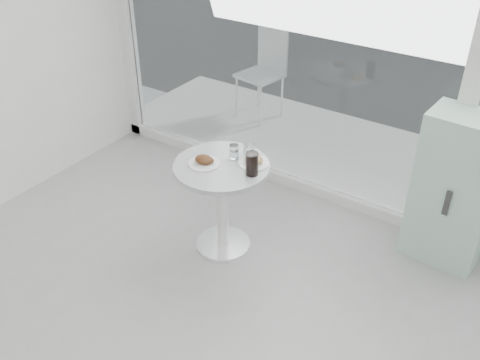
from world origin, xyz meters
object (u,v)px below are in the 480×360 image
Objects in this scene: water_tumbler_a at (234,152)px; main_table at (222,189)px; water_tumbler_b at (249,152)px; cola_glass at (252,164)px; mint_cabinet at (455,190)px; plate_fritter at (205,161)px; patio_chair at (265,67)px; plate_donut at (254,161)px.

main_table is at bearing -101.00° from water_tumbler_a.
cola_glass reaches higher than water_tumbler_b.
mint_cabinet is 10.77× the size of water_tumbler_a.
main_table is 0.28m from plate_fritter.
patio_chair is (-0.96, 2.19, 0.07)m from main_table.
plate_donut is at bearing 37.02° from main_table.
main_table is at bearing -55.35° from patio_chair.
main_table is 0.35m from water_tumbler_b.
water_tumbler_a is 0.11m from water_tumbler_b.
cola_glass is (0.07, -0.13, 0.06)m from plate_donut.
plate_fritter is (0.86, -2.25, 0.18)m from patio_chair.
mint_cabinet is at bearing 29.57° from plate_donut.
water_tumbler_a reaches higher than plate_donut.
mint_cabinet is 2.78m from patio_chair.
plate_donut is 1.33× the size of cola_glass.
main_table is 0.40m from cola_glass.
mint_cabinet reaches higher than cola_glass.
mint_cabinet is 1.66m from water_tumbler_a.
patio_chair is 7.74× the size of water_tumbler_b.
water_tumbler_b is at bearing 129.27° from cola_glass.
water_tumbler_a is (0.13, 0.19, 0.02)m from plate_fritter.
water_tumbler_a is at bearing 56.40° from plate_fritter.
water_tumbler_b is at bearing 48.01° from plate_fritter.
patio_chair is 4.26× the size of plate_fritter.
cola_glass is at bearing -49.77° from patio_chair.
mint_cabinet is at bearing -17.22° from patio_chair.
mint_cabinet is 1.50m from plate_donut.
plate_fritter is 2.07× the size of water_tumbler_a.
plate_fritter is at bearing -145.54° from mint_cabinet.
water_tumbler_a is at bearing 153.50° from cola_glass.
patio_chair is at bearing 119.37° from cola_glass.
plate_donut is at bearing 35.45° from plate_fritter.
patio_chair is (-2.45, 1.31, 0.01)m from mint_cabinet.
plate_donut is at bearing -49.64° from patio_chair.
main_table is 0.77× the size of patio_chair.
cola_glass is (0.14, -0.17, 0.03)m from water_tumbler_b.
patio_chair is 2.35m from plate_donut.
main_table is 4.41× the size of cola_glass.
mint_cabinet is at bearing 27.19° from water_tumbler_a.
mint_cabinet is 1.52m from cola_glass.
patio_chair is at bearing 119.50° from plate_donut.
plate_fritter is at bearing -131.99° from water_tumbler_b.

